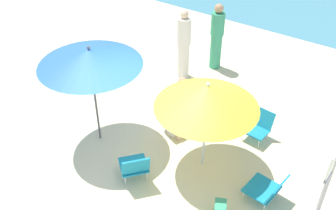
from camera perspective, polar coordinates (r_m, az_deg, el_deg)
The scene contains 11 objects.
ground_plane at distance 7.47m, azimuth -0.37°, elevation -8.90°, with size 40.00×40.00×0.00m, color beige.
umbrella_yellow at distance 6.58m, azimuth 5.63°, elevation 1.24°, with size 1.78×1.78×1.81m.
umbrella_blue at distance 7.11m, azimuth -11.15°, elevation 6.74°, with size 1.87×1.87×2.08m.
beach_chair_a at distance 8.07m, azimuth 12.85°, elevation -2.79°, with size 0.52×0.55×0.61m.
beach_chair_b at distance 6.94m, azimuth 14.10°, elevation -11.58°, with size 0.64×0.61×0.56m.
beach_chair_c at distance 7.02m, azimuth -4.80°, elevation -8.70°, with size 0.76×0.75×0.68m.
person_a at distance 9.96m, azimuth 6.99°, elevation 9.68°, with size 0.33×0.33×1.69m.
person_b at distance 8.36m, azimuth 2.38°, elevation 1.19°, with size 0.52×0.52×0.97m.
person_c at distance 9.49m, azimuth 2.24°, elevation 8.65°, with size 0.33×0.33×1.74m.
person_d at distance 7.93m, azimuth 0.38°, elevation -1.13°, with size 0.56×0.46×0.97m.
warning_sign at distance 5.61m, azimuth 21.56°, elevation -11.07°, with size 0.06×0.47×2.17m.
Camera 1 is at (2.98, -4.29, 5.33)m, focal length 42.61 mm.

